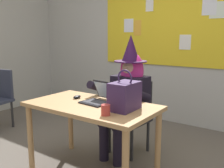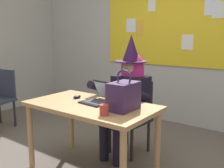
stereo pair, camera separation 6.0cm
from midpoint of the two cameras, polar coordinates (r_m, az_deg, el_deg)
The scene contains 9 objects.
wall_back_bulletin at distance 4.36m, azimuth 13.34°, elevation 8.87°, with size 5.77×2.26×2.60m.
desk_main at distance 2.65m, azimuth -4.00°, elevation -6.44°, with size 1.33×0.74×0.75m.
chair_at_desk at distance 3.23m, azimuth 5.32°, elevation -6.26°, with size 0.46×0.46×0.89m.
person_costumed at distance 3.07m, azimuth 4.06°, elevation -1.58°, with size 0.61×0.67×1.44m.
laptop at distance 2.68m, azimuth -2.27°, elevation -3.01°, with size 0.31×0.34×0.22m.
computer_mouse at distance 2.87m, azimuth -7.12°, elevation -2.80°, with size 0.06×0.10×0.03m, color black.
handbag at distance 2.39m, azimuth 3.30°, elevation -2.59°, with size 0.20×0.30×0.38m.
coffee_mug at distance 2.24m, azimuth -1.00°, elevation -5.76°, with size 0.08×0.08×0.10m, color #B23833.
chair_spare_by_window at distance 4.40m, azimuth -22.94°, elevation -2.27°, with size 0.48×0.48×0.91m.
Camera 2 is at (1.74, -1.92, 1.42)m, focal length 41.42 mm.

